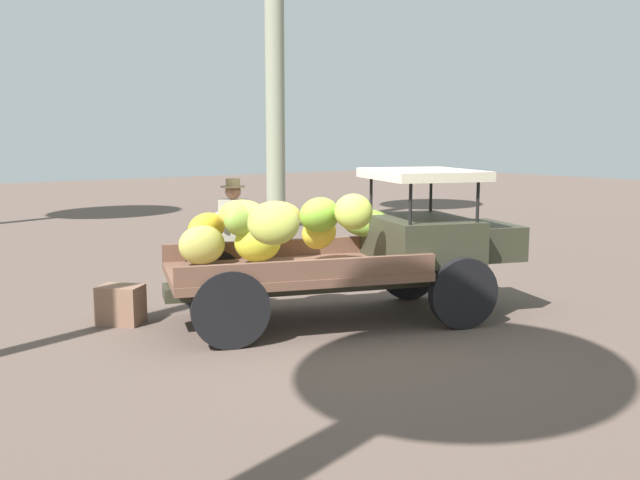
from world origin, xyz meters
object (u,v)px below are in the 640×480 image
(farmer, at_px, (234,232))
(wooden_crate, at_px, (121,305))
(truck, at_px, (352,245))
(loose_banana_bunch, at_px, (278,279))

(farmer, bearing_deg, wooden_crate, -48.57)
(truck, height_order, farmer, truck)
(wooden_crate, height_order, loose_banana_bunch, wooden_crate)
(wooden_crate, bearing_deg, truck, -30.41)
(truck, relative_size, wooden_crate, 9.04)
(farmer, distance_m, loose_banana_bunch, 1.18)
(truck, height_order, wooden_crate, truck)
(farmer, distance_m, wooden_crate, 1.92)
(truck, xyz_separation_m, loose_banana_bunch, (0.11, 1.90, -0.77))
(farmer, height_order, wooden_crate, farmer)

